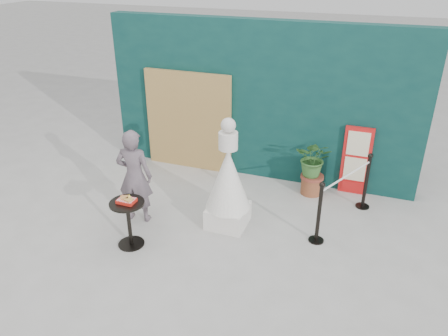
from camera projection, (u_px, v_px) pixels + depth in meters
ground at (195, 265)px, 6.28m from camera, size 60.00×60.00×0.00m
back_wall at (259, 102)px, 8.26m from camera, size 6.00×0.30×3.00m
bamboo_fence at (188, 121)px, 8.74m from camera, size 1.80×0.08×2.00m
woman at (135, 176)px, 7.02m from camera, size 0.64×0.47×1.60m
menu_board at (356, 161)px, 7.89m from camera, size 0.50×0.07×1.30m
statue at (228, 184)px, 6.89m from camera, size 0.72×0.72×1.85m
cafe_table at (128, 217)px, 6.50m from camera, size 0.52×0.52×0.75m
food_basket at (127, 200)px, 6.37m from camera, size 0.26×0.19×0.11m
planter at (314, 163)px, 7.88m from camera, size 0.63×0.54×1.07m
stanchion_barrier at (344, 197)px, 7.04m from camera, size 0.84×1.54×1.03m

